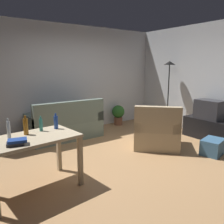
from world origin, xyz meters
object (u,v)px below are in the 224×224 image
object	(u,v)px
desk	(31,145)
tv_stand	(208,129)
bottle_amber	(26,126)
bottle_tall	(41,125)
bottle_blue	(56,122)
book_stack	(16,142)
torchiere_lamp	(169,76)
armchair	(157,132)
bottle_clear	(9,130)
potted_plant	(118,114)
storage_box	(213,147)
couch	(66,126)
tv	(210,109)

from	to	relation	value
desk	tv_stand	bearing A→B (deg)	-7.22
tv_stand	bottle_amber	distance (m)	4.10
bottle_tall	bottle_blue	xyz separation A→B (m)	(0.22, -0.01, 0.01)
bottle_blue	book_stack	xyz separation A→B (m)	(-0.66, -0.42, -0.06)
torchiere_lamp	bottle_blue	xyz separation A→B (m)	(-3.59, -0.98, -0.55)
torchiere_lamp	armchair	xyz separation A→B (m)	(-1.40, -0.96, -1.09)
bottle_clear	bottle_tall	xyz separation A→B (m)	(0.46, 0.12, -0.02)
bottle_tall	bottle_blue	world-z (taller)	bottle_blue
torchiere_lamp	potted_plant	size ratio (longest dim) A/B	3.18
armchair	potted_plant	bearing A→B (deg)	-58.24
torchiere_lamp	storage_box	bearing A→B (deg)	-113.37
couch	potted_plant	size ratio (longest dim) A/B	2.91
desk	book_stack	distance (m)	0.35
torchiere_lamp	potted_plant	world-z (taller)	torchiere_lamp
tv	bottle_blue	bearing A→B (deg)	85.71
torchiere_lamp	bottle_tall	bearing A→B (deg)	-165.77
armchair	bottle_amber	bearing A→B (deg)	46.53
tv_stand	bottle_blue	bearing A→B (deg)	85.71
bottle_amber	bottle_blue	distance (m)	0.45
storage_box	book_stack	xyz separation A→B (m)	(-3.45, 0.47, 0.65)
bottle_blue	potted_plant	bearing A→B (deg)	36.80
tv	bottle_amber	size ratio (longest dim) A/B	2.28
tv	storage_box	bearing A→B (deg)	127.43
desk	potted_plant	bearing A→B (deg)	29.06
desk	bottle_blue	world-z (taller)	bottle_blue
tv	desk	world-z (taller)	tv
bottle_blue	bottle_amber	bearing A→B (deg)	-174.18
book_stack	tv_stand	bearing A→B (deg)	1.97
bottle_clear	desk	bearing A→B (deg)	-20.17
desk	bottle_amber	bearing A→B (deg)	89.93
tv_stand	couch	bearing A→B (deg)	54.37
couch	bottle_blue	size ratio (longest dim) A/B	7.06
bottle_tall	book_stack	world-z (taller)	bottle_tall
couch	bottle_tall	world-z (taller)	bottle_tall
desk	bottle_tall	distance (m)	0.36
tv_stand	storage_box	size ratio (longest dim) A/B	2.29
book_stack	couch	bearing A→B (deg)	53.55
bottle_clear	bottle_amber	size ratio (longest dim) A/B	1.02
bottle_tall	bottle_clear	bearing A→B (deg)	-165.40
couch	desk	xyz separation A→B (m)	(-1.31, -1.87, 0.34)
book_stack	torchiere_lamp	bearing A→B (deg)	18.11
tv	potted_plant	bearing A→B (deg)	22.64
bottle_tall	book_stack	distance (m)	0.61
storage_box	bottle_blue	xyz separation A→B (m)	(-2.79, 0.89, 0.71)
torchiere_lamp	desk	xyz separation A→B (m)	(-4.02, -1.18, -0.76)
tv_stand	storage_box	bearing A→B (deg)	127.55
tv_stand	book_stack	size ratio (longest dim) A/B	4.29
torchiere_lamp	desk	bearing A→B (deg)	-163.70
torchiere_lamp	bottle_clear	size ratio (longest dim) A/B	6.77
torchiere_lamp	storage_box	world-z (taller)	torchiere_lamp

